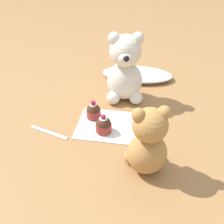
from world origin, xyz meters
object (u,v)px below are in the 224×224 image
Objects in this scene: teddy_bear_cream at (125,70)px; cupcake_near_tan_bear at (104,125)px; cupcake_near_cream_bear at (93,111)px; teddy_bear_tan at (148,143)px; teaspoon at (49,132)px.

teddy_bear_cream reaches higher than cupcake_near_tan_bear.
cupcake_near_cream_bear is 1.02× the size of cupcake_near_tan_bear.
teddy_bear_tan reaches higher than cupcake_near_cream_bear.
teddy_bear_cream is at bearing -114.79° from teaspoon.
cupcake_near_tan_bear is (0.05, -0.07, -0.00)m from cupcake_near_cream_bear.
teddy_bear_tan is 0.20m from cupcake_near_tan_bear.
cupcake_near_tan_bear reaches higher than teaspoon.
teddy_bear_tan reaches higher than teaspoon.
teddy_bear_tan is at bearing -46.96° from cupcake_near_cream_bear.
cupcake_near_tan_bear is (-0.14, 0.13, -0.06)m from teddy_bear_tan.
cupcake_near_cream_bear reaches higher than teaspoon.
teddy_bear_cream is 0.33m from teaspoon.
teddy_bear_cream is at bearing -91.33° from teddy_bear_tan.
teaspoon is at bearing -35.45° from teddy_bear_tan.
teddy_bear_cream reaches higher than cupcake_near_cream_bear.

